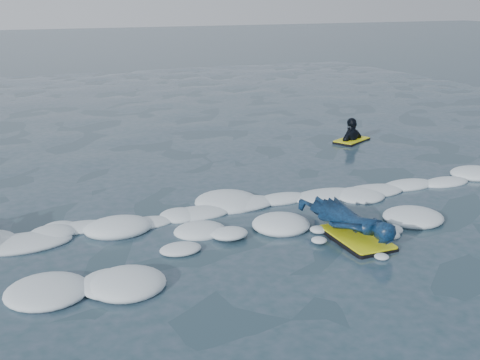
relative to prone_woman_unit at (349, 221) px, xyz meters
name	(u,v)px	position (x,y,z in m)	size (l,w,h in m)	color
ground	(225,252)	(-1.91, 0.19, -0.24)	(120.00, 120.00, 0.00)	#172B37
foam_band	(200,227)	(-1.91, 1.22, -0.24)	(12.00, 3.10, 0.30)	white
prone_woman_unit	(349,221)	(0.00, 0.00, 0.00)	(0.96, 1.88, 0.47)	black
waiting_rider_unit	(351,147)	(3.37, 5.05, -0.35)	(1.11, 0.92, 1.45)	black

